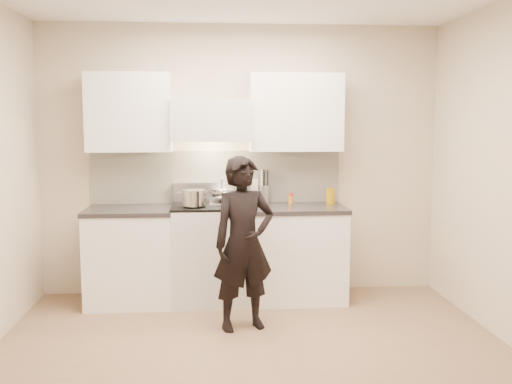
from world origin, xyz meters
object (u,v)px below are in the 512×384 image
(stove, at_px, (212,253))
(counter_right, at_px, (297,253))
(utensil_crock, at_px, (264,193))
(person, at_px, (244,243))
(wok, at_px, (226,192))

(stove, height_order, counter_right, stove)
(utensil_crock, height_order, person, person)
(wok, bearing_deg, utensil_crock, 14.66)
(utensil_crock, xyz_separation_m, person, (-0.26, -1.03, -0.30))
(wok, relative_size, person, 0.27)
(utensil_crock, relative_size, person, 0.23)
(utensil_crock, bearing_deg, stove, -155.10)
(counter_right, bearing_deg, person, -125.84)
(stove, relative_size, wok, 2.42)
(utensil_crock, bearing_deg, counter_right, -38.94)
(stove, bearing_deg, utensil_crock, 24.90)
(counter_right, distance_m, wok, 0.92)
(counter_right, distance_m, utensil_crock, 0.69)
(counter_right, bearing_deg, wok, 168.29)
(stove, distance_m, counter_right, 0.83)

